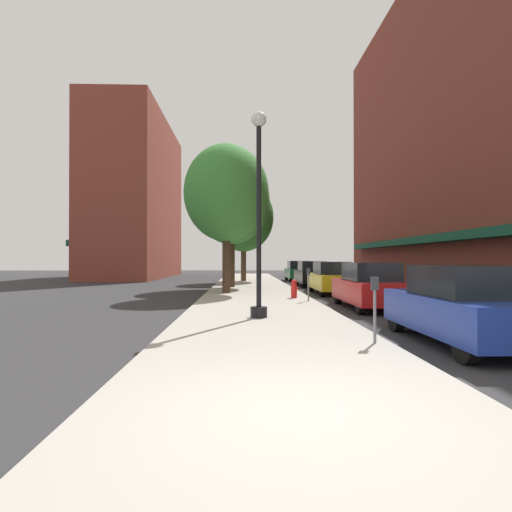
% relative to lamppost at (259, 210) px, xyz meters
% --- Properties ---
extents(ground_plane, '(90.00, 90.00, 0.00)m').
position_rel_lamppost_xyz_m(ground_plane, '(4.11, 10.67, -3.20)').
color(ground_plane, '#2D2D30').
extents(sidewalk_slab, '(4.80, 50.00, 0.12)m').
position_rel_lamppost_xyz_m(sidewalk_slab, '(0.11, 11.67, -3.14)').
color(sidewalk_slab, '#A8A399').
rests_on(sidewalk_slab, ground).
extents(building_right_brick, '(6.80, 40.00, 23.17)m').
position_rel_lamppost_xyz_m(building_right_brick, '(15.10, 14.67, 8.36)').
color(building_right_brick, brown).
rests_on(building_right_brick, ground).
extents(building_far_background, '(6.80, 18.00, 15.41)m').
position_rel_lamppost_xyz_m(building_far_background, '(-10.91, 29.67, 4.48)').
color(building_far_background, brown).
rests_on(building_far_background, ground).
extents(lamppost, '(0.48, 0.48, 5.90)m').
position_rel_lamppost_xyz_m(lamppost, '(0.00, 0.00, 0.00)').
color(lamppost, black).
rests_on(lamppost, sidewalk_slab).
extents(fire_hydrant, '(0.33, 0.26, 0.79)m').
position_rel_lamppost_xyz_m(fire_hydrant, '(1.76, 6.00, -2.68)').
color(fire_hydrant, red).
rests_on(fire_hydrant, sidewalk_slab).
extents(parking_meter_near, '(0.14, 0.09, 1.31)m').
position_rel_lamppost_xyz_m(parking_meter_near, '(2.16, -3.71, -2.25)').
color(parking_meter_near, slate).
rests_on(parking_meter_near, sidewalk_slab).
extents(parking_meter_far, '(0.14, 0.09, 1.31)m').
position_rel_lamppost_xyz_m(parking_meter_far, '(2.16, 4.60, -2.25)').
color(parking_meter_far, slate).
rests_on(parking_meter_far, sidewalk_slab).
extents(tree_near, '(4.63, 4.63, 7.90)m').
position_rel_lamppost_xyz_m(tree_near, '(-1.13, 13.30, 2.14)').
color(tree_near, '#422D1E').
rests_on(tree_near, sidewalk_slab).
extents(tree_mid, '(4.62, 4.62, 7.57)m').
position_rel_lamppost_xyz_m(tree_mid, '(-0.39, 20.02, 1.81)').
color(tree_mid, '#4C3823').
rests_on(tree_mid, sidewalk_slab).
extents(tree_far, '(4.20, 4.20, 7.38)m').
position_rel_lamppost_xyz_m(tree_far, '(-1.27, 8.74, 1.86)').
color(tree_far, '#422D1E').
rests_on(tree_far, sidewalk_slab).
extents(car_blue, '(1.80, 4.30, 1.66)m').
position_rel_lamppost_xyz_m(car_blue, '(4.11, -3.37, -2.39)').
color(car_blue, black).
rests_on(car_blue, ground).
extents(car_red, '(1.80, 4.30, 1.66)m').
position_rel_lamppost_xyz_m(car_red, '(4.11, 2.94, -2.39)').
color(car_red, black).
rests_on(car_red, ground).
extents(car_yellow, '(1.80, 4.30, 1.66)m').
position_rel_lamppost_xyz_m(car_yellow, '(4.11, 9.37, -2.39)').
color(car_yellow, black).
rests_on(car_yellow, ground).
extents(car_black, '(1.80, 4.30, 1.66)m').
position_rel_lamppost_xyz_m(car_black, '(4.11, 15.59, -2.39)').
color(car_black, black).
rests_on(car_black, ground).
extents(car_green, '(1.80, 4.30, 1.66)m').
position_rel_lamppost_xyz_m(car_green, '(4.11, 22.28, -2.39)').
color(car_green, black).
rests_on(car_green, ground).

